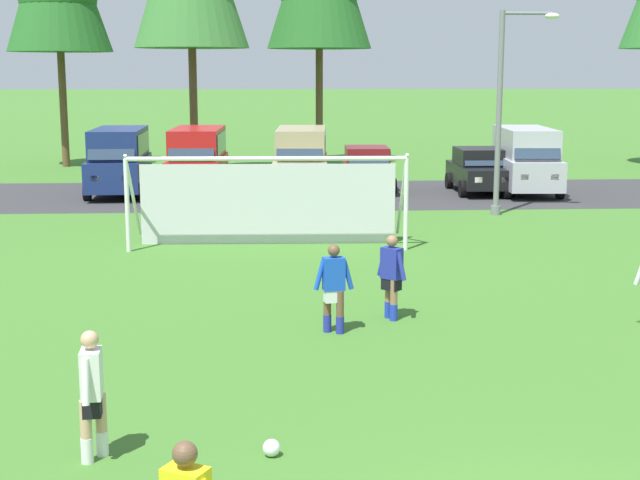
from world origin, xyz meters
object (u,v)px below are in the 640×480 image
object	(u,v)px
player_midfield_center	(334,289)
parked_car_slot_center_right	(479,170)
street_lamp	(505,110)
parked_car_slot_center	(367,168)
parked_car_slot_center_left	(301,159)
soccer_goal	(268,198)
player_winger_left	(391,277)
parked_car_slot_far_left	(119,160)
soccer_ball	(272,448)
parked_car_slot_right	(526,159)
player_defender_far	(92,395)
parked_car_slot_left	(198,159)

from	to	relation	value
player_midfield_center	parked_car_slot_center_right	size ratio (longest dim) A/B	0.39
player_midfield_center	street_lamp	xyz separation A→B (m)	(6.52, 13.41, 2.60)
player_midfield_center	parked_car_slot_center	bearing A→B (deg)	82.09
parked_car_slot_center	street_lamp	world-z (taller)	street_lamp
player_midfield_center	street_lamp	distance (m)	15.14
player_midfield_center	parked_car_slot_center_left	size ratio (longest dim) A/B	0.33
soccer_goal	player_winger_left	bearing A→B (deg)	-73.07
parked_car_slot_center_right	parked_car_slot_center_left	bearing A→B (deg)	-179.45
player_winger_left	parked_car_slot_far_left	size ratio (longest dim) A/B	0.34
soccer_goal	parked_car_slot_center_right	distance (m)	13.22
soccer_ball	parked_car_slot_right	size ratio (longest dim) A/B	0.04
parked_car_slot_center	parked_car_slot_right	bearing A→B (deg)	-11.40
soccer_goal	parked_car_slot_center	size ratio (longest dim) A/B	1.75
soccer_ball	player_defender_far	distance (m)	2.29
player_midfield_center	parked_car_slot_center	distance (m)	19.96
soccer_goal	player_winger_left	xyz separation A→B (m)	(2.34, -7.69, -0.47)
parked_car_slot_far_left	parked_car_slot_right	size ratio (longest dim) A/B	0.98
parked_car_slot_center_right	soccer_ball	bearing A→B (deg)	-108.61
parked_car_slot_right	parked_car_slot_left	bearing A→B (deg)	177.32
parked_car_slot_center_right	street_lamp	bearing A→B (deg)	-95.17
player_defender_far	player_winger_left	bearing A→B (deg)	53.94
parked_car_slot_far_left	parked_car_slot_left	distance (m)	2.96
parked_car_slot_left	player_defender_far	bearing A→B (deg)	-88.80
parked_car_slot_left	parked_car_slot_right	distance (m)	12.59
parked_car_slot_far_left	parked_car_slot_center_left	xyz separation A→B (m)	(6.92, -0.21, 0.00)
soccer_ball	player_winger_left	size ratio (longest dim) A/B	0.13
player_midfield_center	parked_car_slot_far_left	size ratio (longest dim) A/B	0.34
parked_car_slot_right	street_lamp	world-z (taller)	street_lamp
street_lamp	parked_car_slot_center_right	bearing A→B (deg)	84.83
soccer_goal	parked_car_slot_center_right	world-z (taller)	soccer_goal
soccer_ball	player_defender_far	size ratio (longest dim) A/B	0.13
parked_car_slot_right	soccer_goal	bearing A→B (deg)	-134.68
player_midfield_center	player_defender_far	distance (m)	6.28
player_defender_far	street_lamp	bearing A→B (deg)	62.26
player_midfield_center	player_winger_left	world-z (taller)	same
parked_car_slot_right	parked_car_slot_center	bearing A→B (deg)	168.60
player_winger_left	parked_car_slot_center_left	xyz separation A→B (m)	(-1.05, 17.99, 0.52)
parked_car_slot_center	player_midfield_center	bearing A→B (deg)	-97.91
player_winger_left	parked_car_slot_center_left	size ratio (longest dim) A/B	0.33
parked_car_slot_center	parked_car_slot_center_right	bearing A→B (deg)	-11.30
player_winger_left	parked_car_slot_center	bearing A→B (deg)	85.23
player_winger_left	parked_car_slot_right	size ratio (longest dim) A/B	0.33
parked_car_slot_center	street_lamp	bearing A→B (deg)	-59.30
player_defender_far	parked_car_slot_far_left	world-z (taller)	parked_car_slot_far_left
soccer_ball	player_winger_left	world-z (taller)	player_winger_left
soccer_goal	parked_car_slot_center_left	world-z (taller)	soccer_goal
soccer_goal	parked_car_slot_center	distance (m)	11.90
parked_car_slot_far_left	street_lamp	world-z (taller)	street_lamp
soccer_ball	player_winger_left	xyz separation A→B (m)	(2.33, 6.23, 0.71)
soccer_goal	street_lamp	bearing A→B (deg)	32.33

